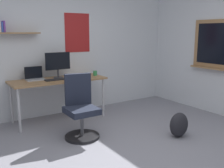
{
  "coord_description": "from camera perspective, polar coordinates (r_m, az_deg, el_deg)",
  "views": [
    {
      "loc": [
        -1.98,
        -2.27,
        1.57
      ],
      "look_at": [
        -0.01,
        0.72,
        0.85
      ],
      "focal_mm": 41.75,
      "sensor_mm": 36.0,
      "label": 1
    }
  ],
  "objects": [
    {
      "name": "wall_back",
      "position": [
        5.13,
        -10.76,
        8.16
      ],
      "size": [
        5.0,
        0.3,
        2.6
      ],
      "color": "silver",
      "rests_on": "ground"
    },
    {
      "name": "computer_mouse",
      "position": [
        4.72,
        -9.08,
        1.38
      ],
      "size": [
        0.1,
        0.06,
        0.03
      ],
      "primitive_type": "ellipsoid",
      "color": "#262628",
      "rests_on": "desk"
    },
    {
      "name": "desk",
      "position": [
        4.73,
        -11.62,
        0.27
      ],
      "size": [
        1.66,
        0.64,
        0.75
      ],
      "color": "#997047",
      "rests_on": "ground"
    },
    {
      "name": "backpack",
      "position": [
        4.11,
        14.44,
        -8.64
      ],
      "size": [
        0.32,
        0.22,
        0.38
      ],
      "primitive_type": "ellipsoid",
      "color": "#232328",
      "rests_on": "ground"
    },
    {
      "name": "coffee_mug",
      "position": [
        4.99,
        -3.73,
        2.38
      ],
      "size": [
        0.08,
        0.08,
        0.09
      ],
      "primitive_type": "cylinder",
      "color": "#338C4C",
      "rests_on": "desk"
    },
    {
      "name": "ground_plane",
      "position": [
        3.4,
        7.08,
        -16.25
      ],
      "size": [
        5.2,
        5.2,
        0.0
      ],
      "primitive_type": "plane",
      "color": "gray",
      "rests_on": "ground"
    },
    {
      "name": "office_chair",
      "position": [
        3.95,
        -6.89,
        -5.8
      ],
      "size": [
        0.52,
        0.53,
        0.95
      ],
      "color": "black",
      "rests_on": "ground"
    },
    {
      "name": "monitor_primary",
      "position": [
        4.79,
        -11.78,
        4.49
      ],
      "size": [
        0.46,
        0.17,
        0.46
      ],
      "color": "#38383D",
      "rests_on": "desk"
    },
    {
      "name": "keyboard",
      "position": [
        4.61,
        -12.24,
        0.95
      ],
      "size": [
        0.37,
        0.13,
        0.02
      ],
      "primitive_type": "cube",
      "color": "black",
      "rests_on": "desk"
    },
    {
      "name": "laptop",
      "position": [
        4.73,
        -16.57,
        1.54
      ],
      "size": [
        0.31,
        0.21,
        0.23
      ],
      "color": "#ADAFB5",
      "rests_on": "desk"
    }
  ]
}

